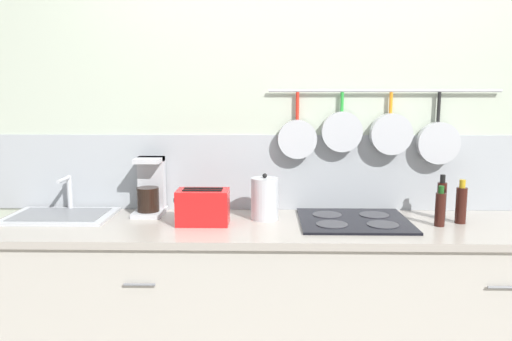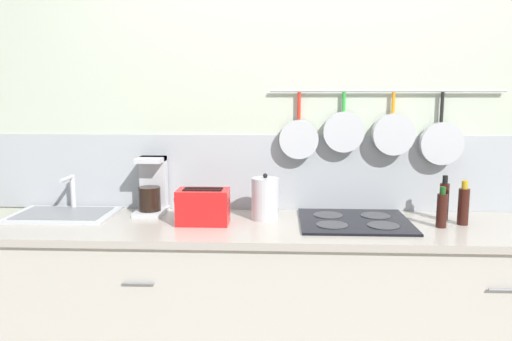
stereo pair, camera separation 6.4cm
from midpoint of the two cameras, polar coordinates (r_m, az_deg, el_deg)
wall_back at (r=2.76m, az=7.06°, el=2.79°), size 7.20×0.15×2.60m
cabinet_base at (r=2.64m, az=7.25°, el=-16.28°), size 3.18×0.61×0.89m
countertop at (r=2.48m, az=7.46°, el=-6.58°), size 3.22×0.63×0.03m
sink_basin at (r=2.80m, az=-20.49°, el=-4.57°), size 0.53×0.36×0.20m
coffee_maker at (r=2.73m, az=-11.13°, el=-2.11°), size 0.15×0.22×0.30m
toaster at (r=2.47m, az=-5.31°, el=-4.11°), size 0.27×0.16×0.18m
kettle at (r=2.54m, az=1.78°, el=-3.23°), size 0.14×0.14×0.24m
cooktop at (r=2.55m, az=11.91°, el=-5.69°), size 0.54×0.49×0.01m
bottle_olive_oil at (r=2.56m, az=21.14°, el=-4.19°), size 0.05×0.05×0.20m
bottle_cooking_wine at (r=2.72m, az=21.33°, el=-3.18°), size 0.05×0.05×0.23m
bottle_sesame_oil at (r=2.66m, az=23.27°, el=-3.68°), size 0.05×0.05×0.22m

